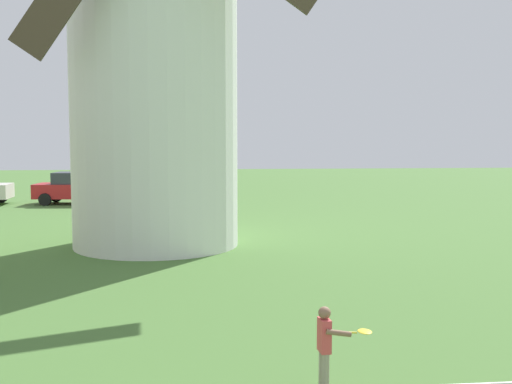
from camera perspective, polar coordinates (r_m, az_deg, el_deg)
windmill at (r=18.86m, az=-9.58°, el=15.94°), size 9.15×5.67×14.28m
player_far at (r=8.16m, az=6.62°, el=-13.80°), size 0.69×0.41×1.09m
parked_car_red at (r=31.20m, az=-16.20°, el=0.41°), size 4.34×2.17×1.56m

